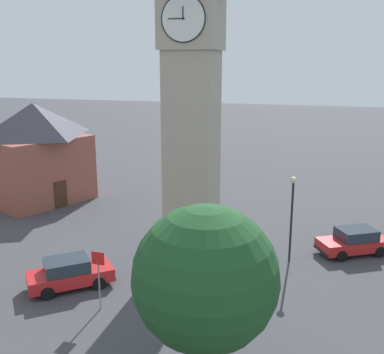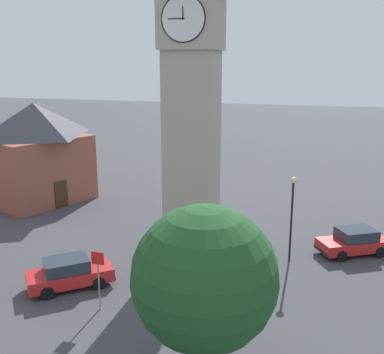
{
  "view_description": "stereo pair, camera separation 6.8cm",
  "coord_description": "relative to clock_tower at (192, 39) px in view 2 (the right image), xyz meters",
  "views": [
    {
      "loc": [
        -7.2,
        24.07,
        10.9
      ],
      "look_at": [
        0.0,
        0.0,
        4.57
      ],
      "focal_mm": 42.5,
      "sensor_mm": 36.0,
      "label": 1
    },
    {
      "loc": [
        -7.27,
        24.05,
        10.9
      ],
      "look_at": [
        0.0,
        0.0,
        4.57
      ],
      "focal_mm": 42.5,
      "sensor_mm": 36.0,
      "label": 2
    }
  ],
  "objects": [
    {
      "name": "car_silver_kerb",
      "position": [
        4.55,
        6.01,
        -11.37
      ],
      "size": [
        4.22,
        3.98,
        1.53
      ],
      "color": "red",
      "rests_on": "ground"
    },
    {
      "name": "car_red_corner",
      "position": [
        -9.17,
        -2.41,
        -11.37
      ],
      "size": [
        4.41,
        3.54,
        1.53
      ],
      "color": "red",
      "rests_on": "ground"
    },
    {
      "name": "tree",
      "position": [
        -3.83,
        11.32,
        -7.86
      ],
      "size": [
        4.74,
        4.74,
        6.65
      ],
      "color": "brown",
      "rests_on": "ground"
    },
    {
      "name": "lamp_post",
      "position": [
        -5.66,
        -0.24,
        -8.83
      ],
      "size": [
        0.36,
        0.36,
        4.93
      ],
      "color": "black",
      "rests_on": "ground"
    },
    {
      "name": "car_blue_kerb",
      "position": [
        1.24,
        -6.65,
        -11.37
      ],
      "size": [
        2.91,
        4.45,
        1.53
      ],
      "color": "#236B38",
      "rests_on": "ground"
    },
    {
      "name": "ground_plane",
      "position": [
        -0.0,
        -0.0,
        -12.13
      ],
      "size": [
        200.0,
        200.0,
        0.0
      ],
      "primitive_type": "plane",
      "color": "#424247"
    },
    {
      "name": "pedestrian",
      "position": [
        -0.01,
        4.68,
        -11.12
      ],
      "size": [
        0.46,
        0.4,
        1.69
      ],
      "color": "#2D3351",
      "rests_on": "ground"
    },
    {
      "name": "building_terrace_right",
      "position": [
        14.85,
        -6.37,
        -8.11
      ],
      "size": [
        8.64,
        9.34,
        7.88
      ],
      "color": "#995142",
      "rests_on": "ground"
    },
    {
      "name": "clock_tower",
      "position": [
        0.0,
        0.0,
        0.0
      ],
      "size": [
        4.06,
        4.06,
        20.76
      ],
      "color": "gray",
      "rests_on": "ground"
    },
    {
      "name": "road_sign",
      "position": [
        2.12,
        7.45,
        -10.23
      ],
      "size": [
        0.6,
        0.07,
        2.8
      ],
      "color": "gray",
      "rests_on": "ground"
    }
  ]
}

